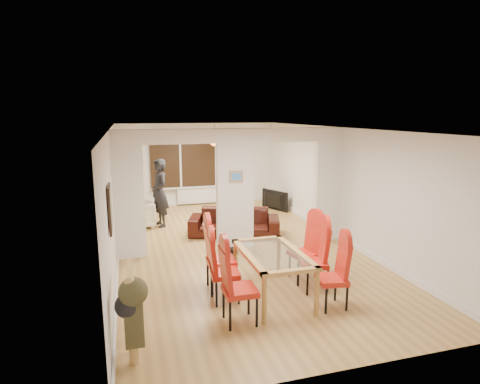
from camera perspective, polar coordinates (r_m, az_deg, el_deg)
name	(u,v)px	position (r m, az deg, el deg)	size (l,w,h in m)	color
floor	(235,247)	(8.93, -0.70, -7.88)	(5.00, 9.00, 0.01)	#B18747
room_walls	(235,190)	(8.60, -0.72, 0.34)	(5.00, 9.00, 2.60)	silver
divider_wall	(235,190)	(8.60, -0.72, 0.34)	(5.00, 0.18, 2.60)	white
bay_window_blinds	(198,158)	(12.86, -5.97, 4.80)	(3.00, 0.08, 1.80)	black
radiator	(199,195)	(13.01, -5.83, -0.48)	(1.40, 0.08, 0.50)	white
pendant_light	(215,140)	(11.74, -3.59, 7.42)	(0.36, 0.36, 0.36)	orange
stair_newel	(131,302)	(5.48, -15.20, -14.82)	(0.40, 1.20, 1.10)	tan
wall_poster	(110,209)	(5.90, -18.00, -2.28)	(0.04, 0.52, 0.67)	gray
pillar_photo	(236,177)	(8.45, -0.55, 2.22)	(0.30, 0.03, 0.25)	#4C8CD8
dining_table	(272,275)	(6.56, 4.62, -11.63)	(0.91, 1.61, 0.76)	#AC803F
dining_chair_la	(240,284)	(5.73, -0.03, -12.98)	(0.46, 0.46, 1.15)	#B51F12
dining_chair_lb	(225,268)	(6.35, -2.18, -10.78)	(0.43, 0.43, 1.08)	#B51F12
dining_chair_lc	(221,256)	(6.75, -2.71, -9.07)	(0.46, 0.46, 1.16)	#B51F12
dining_chair_ra	(332,274)	(6.31, 12.93, -11.33)	(0.42, 0.42, 1.06)	#B51F12
dining_chair_rb	(313,258)	(6.84, 10.41, -9.22)	(0.44, 0.44, 1.11)	#B51F12
dining_chair_rc	(304,249)	(7.21, 9.08, -8.06)	(0.45, 0.45, 1.12)	#B51F12
sofa	(234,222)	(9.74, -0.82, -4.31)	(2.16, 0.84, 0.63)	black
armchair	(138,215)	(10.66, -14.34, -3.18)	(0.74, 0.72, 0.67)	beige
person	(160,193)	(10.58, -11.35, -0.13)	(0.42, 0.64, 1.76)	black
television	(272,200)	(12.22, 4.61, -1.21)	(0.14, 1.04, 0.60)	black
coffee_table	(222,214)	(11.32, -2.59, -3.11)	(1.08, 0.54, 0.25)	#322011
bottle	(219,205)	(11.17, -3.02, -1.90)	(0.07, 0.07, 0.28)	#143F19
bowl	(229,208)	(11.31, -1.55, -2.32)	(0.23, 0.23, 0.06)	#322011
shoes	(231,251)	(8.55, -1.33, -8.43)	(0.24, 0.25, 0.10)	black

